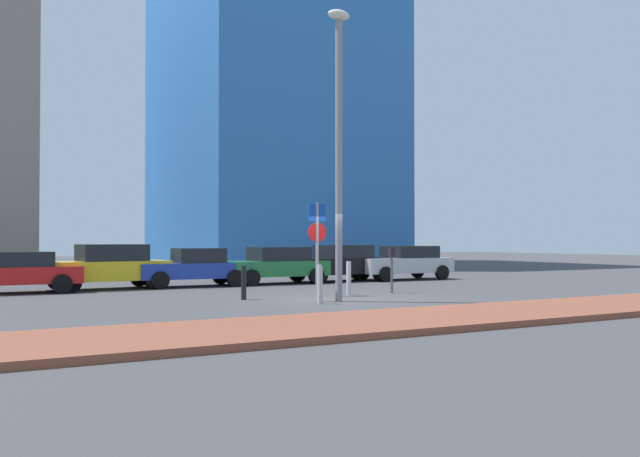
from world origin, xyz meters
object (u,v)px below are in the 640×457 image
(parking_meter, at_px, (392,264))
(parking_sign_post, at_px, (317,237))
(parked_car_red, at_px, (14,271))
(traffic_bollard_near, at_px, (349,278))
(parked_car_yellow, at_px, (109,266))
(parked_car_black, at_px, (340,263))
(parked_car_silver, at_px, (404,262))
(traffic_bollard_far, at_px, (319,283))
(traffic_bollard_edge, at_px, (244,283))
(parked_car_blue, at_px, (194,267))
(traffic_bollard_mid, at_px, (320,285))
(street_lamp, at_px, (339,133))
(parked_car_green, at_px, (276,264))

(parking_meter, bearing_deg, parking_sign_post, 175.84)
(parked_car_red, height_order, traffic_bollard_near, parked_car_red)
(parked_car_yellow, relative_size, parked_car_black, 0.95)
(parked_car_red, distance_m, parked_car_yellow, 3.16)
(parked_car_red, distance_m, parked_car_black, 12.79)
(parked_car_silver, height_order, parking_sign_post, parking_sign_post)
(traffic_bollard_far, relative_size, traffic_bollard_edge, 1.06)
(parked_car_silver, bearing_deg, parked_car_red, 179.93)
(traffic_bollard_near, bearing_deg, parked_car_silver, 42.16)
(parked_car_red, height_order, parked_car_black, parked_car_black)
(parked_car_blue, relative_size, traffic_bollard_far, 3.98)
(parked_car_silver, height_order, traffic_bollard_far, parked_car_silver)
(parked_car_black, height_order, traffic_bollard_edge, parked_car_black)
(parked_car_blue, relative_size, traffic_bollard_mid, 4.06)
(parked_car_blue, relative_size, parked_car_black, 0.92)
(parked_car_blue, xyz_separation_m, traffic_bollard_mid, (0.80, -8.36, -0.22))
(parking_meter, height_order, traffic_bollard_edge, parking_meter)
(parked_car_red, distance_m, traffic_bollard_far, 10.48)
(parked_car_yellow, relative_size, traffic_bollard_far, 4.08)
(parked_car_red, distance_m, parked_car_silver, 15.83)
(traffic_bollard_far, distance_m, traffic_bollard_edge, 2.30)
(parked_car_red, height_order, street_lamp, street_lamp)
(street_lamp, bearing_deg, traffic_bollard_edge, 139.23)
(street_lamp, bearing_deg, parked_car_silver, 44.03)
(parking_meter, xyz_separation_m, traffic_bollard_near, (-1.69, -0.02, -0.42))
(parked_car_blue, relative_size, parking_sign_post, 1.43)
(parked_car_blue, relative_size, parked_car_green, 1.01)
(traffic_bollard_mid, distance_m, traffic_bollard_far, 0.73)
(parked_car_blue, relative_size, traffic_bollard_edge, 4.21)
(parked_car_yellow, relative_size, street_lamp, 0.51)
(parking_sign_post, distance_m, street_lamp, 3.62)
(traffic_bollard_mid, bearing_deg, street_lamp, 24.42)
(parking_sign_post, relative_size, parking_meter, 1.97)
(traffic_bollard_near, xyz_separation_m, traffic_bollard_edge, (-3.58, 0.08, -0.04))
(parked_car_red, xyz_separation_m, parked_car_silver, (15.83, -0.02, 0.05))
(parking_sign_post, bearing_deg, parked_car_silver, 37.01)
(parked_car_black, relative_size, parking_sign_post, 1.55)
(parked_car_blue, xyz_separation_m, traffic_bollard_far, (1.14, -7.71, -0.21))
(parking_sign_post, relative_size, traffic_bollard_edge, 2.94)
(parked_car_red, height_order, parked_car_yellow, parked_car_yellow)
(parked_car_green, bearing_deg, street_lamp, -102.90)
(parked_car_yellow, height_order, parking_meter, parked_car_yellow)
(parked_car_black, xyz_separation_m, traffic_bollard_far, (-5.41, -7.85, -0.27))
(traffic_bollard_edge, bearing_deg, parked_car_black, 41.53)
(parking_meter, xyz_separation_m, traffic_bollard_edge, (-5.27, 0.06, -0.46))
(parked_car_red, height_order, parking_meter, parking_meter)
(parking_meter, distance_m, traffic_bollard_near, 1.74)
(parked_car_silver, distance_m, street_lamp, 11.81)
(street_lamp, bearing_deg, traffic_bollard_far, 150.84)
(parked_car_red, xyz_separation_m, parked_car_yellow, (3.13, 0.41, 0.11))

